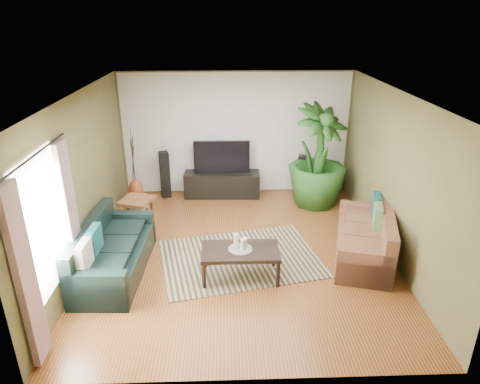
{
  "coord_description": "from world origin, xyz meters",
  "views": [
    {
      "loc": [
        -0.23,
        -6.35,
        3.82
      ],
      "look_at": [
        0.0,
        0.2,
        1.05
      ],
      "focal_mm": 32.0,
      "sensor_mm": 36.0,
      "label": 1
    }
  ],
  "objects_px": {
    "tv_stand": "(222,184)",
    "television": "(222,157)",
    "speaker_left": "(165,175)",
    "coffee_table": "(240,263)",
    "potted_plant": "(318,157)",
    "side_table": "(138,213)",
    "sofa_left": "(114,248)",
    "pedestal": "(137,202)",
    "sofa_right": "(364,234)",
    "vase": "(136,189)",
    "speaker_right": "(301,175)"
  },
  "relations": [
    {
      "from": "tv_stand",
      "to": "speaker_left",
      "type": "relative_size",
      "value": 1.6
    },
    {
      "from": "sofa_right",
      "to": "potted_plant",
      "type": "bearing_deg",
      "value": -154.55
    },
    {
      "from": "sofa_left",
      "to": "side_table",
      "type": "xyz_separation_m",
      "value": [
        0.07,
        1.55,
        -0.13
      ]
    },
    {
      "from": "sofa_right",
      "to": "coffee_table",
      "type": "bearing_deg",
      "value": -60.22
    },
    {
      "from": "speaker_right",
      "to": "pedestal",
      "type": "height_order",
      "value": "speaker_right"
    },
    {
      "from": "speaker_left",
      "to": "potted_plant",
      "type": "xyz_separation_m",
      "value": [
        3.24,
        -0.52,
        0.55
      ]
    },
    {
      "from": "speaker_left",
      "to": "vase",
      "type": "relative_size",
      "value": 2.54
    },
    {
      "from": "potted_plant",
      "to": "sofa_right",
      "type": "bearing_deg",
      "value": -80.22
    },
    {
      "from": "coffee_table",
      "to": "side_table",
      "type": "xyz_separation_m",
      "value": [
        -1.89,
        1.75,
        0.05
      ]
    },
    {
      "from": "tv_stand",
      "to": "pedestal",
      "type": "height_order",
      "value": "tv_stand"
    },
    {
      "from": "speaker_right",
      "to": "speaker_left",
      "type": "bearing_deg",
      "value": -164.51
    },
    {
      "from": "coffee_table",
      "to": "potted_plant",
      "type": "distance_m",
      "value": 3.29
    },
    {
      "from": "tv_stand",
      "to": "television",
      "type": "relative_size",
      "value": 1.36
    },
    {
      "from": "tv_stand",
      "to": "television",
      "type": "distance_m",
      "value": 0.64
    },
    {
      "from": "sofa_right",
      "to": "vase",
      "type": "distance_m",
      "value": 4.6
    },
    {
      "from": "tv_stand",
      "to": "pedestal",
      "type": "relative_size",
      "value": 5.21
    },
    {
      "from": "sofa_right",
      "to": "speaker_left",
      "type": "distance_m",
      "value": 4.51
    },
    {
      "from": "television",
      "to": "speaker_left",
      "type": "distance_m",
      "value": 1.31
    },
    {
      "from": "vase",
      "to": "side_table",
      "type": "height_order",
      "value": "vase"
    },
    {
      "from": "tv_stand",
      "to": "speaker_left",
      "type": "xyz_separation_m",
      "value": [
        -1.25,
        0.0,
        0.24
      ]
    },
    {
      "from": "side_table",
      "to": "potted_plant",
      "type": "bearing_deg",
      "value": 14.7
    },
    {
      "from": "speaker_left",
      "to": "speaker_right",
      "type": "distance_m",
      "value": 3.02
    },
    {
      "from": "sofa_right",
      "to": "tv_stand",
      "type": "bearing_deg",
      "value": -123.06
    },
    {
      "from": "sofa_left",
      "to": "potted_plant",
      "type": "relative_size",
      "value": 0.95
    },
    {
      "from": "television",
      "to": "potted_plant",
      "type": "distance_m",
      "value": 2.06
    },
    {
      "from": "sofa_right",
      "to": "television",
      "type": "relative_size",
      "value": 1.55
    },
    {
      "from": "tv_stand",
      "to": "vase",
      "type": "height_order",
      "value": "vase"
    },
    {
      "from": "tv_stand",
      "to": "speaker_right",
      "type": "height_order",
      "value": "speaker_right"
    },
    {
      "from": "potted_plant",
      "to": "pedestal",
      "type": "relative_size",
      "value": 6.71
    },
    {
      "from": "coffee_table",
      "to": "speaker_left",
      "type": "xyz_separation_m",
      "value": [
        -1.54,
        3.22,
        0.28
      ]
    },
    {
      "from": "sofa_left",
      "to": "speaker_right",
      "type": "bearing_deg",
      "value": -46.36
    },
    {
      "from": "speaker_left",
      "to": "vase",
      "type": "height_order",
      "value": "speaker_left"
    },
    {
      "from": "potted_plant",
      "to": "pedestal",
      "type": "bearing_deg",
      "value": -177.68
    },
    {
      "from": "sofa_left",
      "to": "vase",
      "type": "distance_m",
      "value": 2.34
    },
    {
      "from": "coffee_table",
      "to": "vase",
      "type": "height_order",
      "value": "vase"
    },
    {
      "from": "pedestal",
      "to": "side_table",
      "type": "height_order",
      "value": "side_table"
    },
    {
      "from": "television",
      "to": "tv_stand",
      "type": "bearing_deg",
      "value": 0.0
    },
    {
      "from": "sofa_right",
      "to": "vase",
      "type": "height_order",
      "value": "sofa_right"
    },
    {
      "from": "speaker_left",
      "to": "side_table",
      "type": "height_order",
      "value": "speaker_left"
    },
    {
      "from": "sofa_right",
      "to": "pedestal",
      "type": "distance_m",
      "value": 4.61
    },
    {
      "from": "tv_stand",
      "to": "side_table",
      "type": "height_order",
      "value": "side_table"
    },
    {
      "from": "side_table",
      "to": "speaker_left",
      "type": "bearing_deg",
      "value": 76.65
    },
    {
      "from": "sofa_right",
      "to": "coffee_table",
      "type": "distance_m",
      "value": 2.15
    },
    {
      "from": "speaker_right",
      "to": "potted_plant",
      "type": "relative_size",
      "value": 0.43
    },
    {
      "from": "sofa_left",
      "to": "sofa_right",
      "type": "height_order",
      "value": "same"
    },
    {
      "from": "side_table",
      "to": "sofa_left",
      "type": "bearing_deg",
      "value": -92.64
    },
    {
      "from": "tv_stand",
      "to": "pedestal",
      "type": "distance_m",
      "value": 1.9
    },
    {
      "from": "sofa_left",
      "to": "coffee_table",
      "type": "xyz_separation_m",
      "value": [
        1.96,
        -0.2,
        -0.18
      ]
    },
    {
      "from": "sofa_left",
      "to": "television",
      "type": "relative_size",
      "value": 1.68
    },
    {
      "from": "tv_stand",
      "to": "vase",
      "type": "xyz_separation_m",
      "value": [
        -1.77,
        -0.67,
        0.19
      ]
    }
  ]
}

